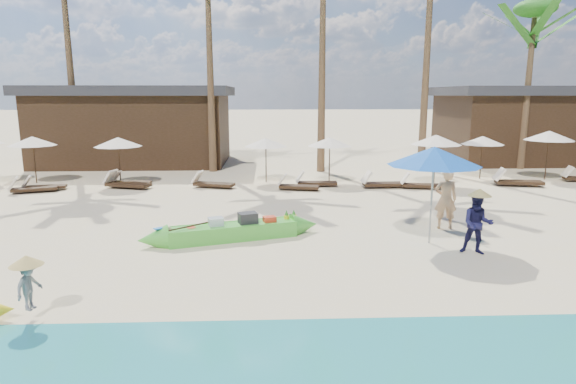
{
  "coord_description": "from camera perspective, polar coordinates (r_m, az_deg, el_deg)",
  "views": [
    {
      "loc": [
        -0.52,
        -10.23,
        3.84
      ],
      "look_at": [
        -0.02,
        2.0,
        1.36
      ],
      "focal_mm": 30.0,
      "sensor_mm": 36.0,
      "label": 1
    }
  ],
  "objects": [
    {
      "name": "ground",
      "position": [
        10.94,
        0.56,
        -9.11
      ],
      "size": [
        240.0,
        240.0,
        0.0
      ],
      "primitive_type": "plane",
      "color": "beige",
      "rests_on": "ground"
    },
    {
      "name": "green_canoe",
      "position": [
        13.11,
        -6.6,
        -4.59
      ],
      "size": [
        5.37,
        1.96,
        0.7
      ],
      "rotation": [
        0.0,
        0.0,
        0.3
      ],
      "color": "green",
      "rests_on": "ground"
    },
    {
      "name": "tourist",
      "position": [
        14.65,
        18.18,
        -0.79
      ],
      "size": [
        0.7,
        0.52,
        1.76
      ],
      "primitive_type": "imported",
      "rotation": [
        0.0,
        0.0,
        2.98
      ],
      "color": "tan",
      "rests_on": "ground"
    },
    {
      "name": "vendor_green",
      "position": [
        12.6,
        21.53,
        -3.53
      ],
      "size": [
        0.89,
        0.79,
        1.52
      ],
      "primitive_type": "imported",
      "rotation": [
        0.0,
        0.0,
        -0.34
      ],
      "color": "#16153A",
      "rests_on": "ground"
    },
    {
      "name": "vendor_yellow",
      "position": [
        9.54,
        -28.36,
        -9.76
      ],
      "size": [
        0.45,
        0.62,
        0.87
      ],
      "primitive_type": "imported",
      "rotation": [
        0.0,
        0.0,
        1.32
      ],
      "color": "gray",
      "rests_on": "ground"
    },
    {
      "name": "blue_umbrella",
      "position": [
        12.83,
        16.93,
        4.08
      ],
      "size": [
        2.37,
        2.37,
        2.55
      ],
      "color": "#99999E",
      "rests_on": "ground"
    },
    {
      "name": "resort_parasol_3",
      "position": [
        23.89,
        -28.03,
        5.35
      ],
      "size": [
        2.0,
        2.0,
        2.06
      ],
      "color": "#321F14",
      "rests_on": "ground"
    },
    {
      "name": "lounger_3_left",
      "position": [
        22.09,
        -27.08,
        0.65
      ],
      "size": [
        1.69,
        0.81,
        0.55
      ],
      "rotation": [
        0.0,
        0.0,
        0.2
      ],
      "color": "#321F14",
      "rests_on": "ground"
    },
    {
      "name": "lounger_3_right",
      "position": [
        21.77,
        -28.18,
        0.44
      ],
      "size": [
        1.83,
        1.07,
        0.59
      ],
      "rotation": [
        0.0,
        0.0,
        0.33
      ],
      "color": "#321F14",
      "rests_on": "ground"
    },
    {
      "name": "resort_parasol_4",
      "position": [
        21.89,
        -19.51,
        5.61
      ],
      "size": [
        2.01,
        2.01,
        2.07
      ],
      "color": "#321F14",
      "rests_on": "ground"
    },
    {
      "name": "lounger_4_left",
      "position": [
        21.2,
        -18.75,
        1.0
      ],
      "size": [
        2.04,
        1.13,
        0.66
      ],
      "rotation": [
        0.0,
        0.0,
        -0.29
      ],
      "color": "#321F14",
      "rests_on": "ground"
    },
    {
      "name": "lounger_4_right",
      "position": [
        21.79,
        -18.28,
        1.21
      ],
      "size": [
        1.69,
        0.66,
        0.56
      ],
      "rotation": [
        0.0,
        0.0,
        -0.09
      ],
      "color": "#321F14",
      "rests_on": "ground"
    },
    {
      "name": "resort_parasol_5",
      "position": [
        21.36,
        -2.64,
        5.9
      ],
      "size": [
        1.92,
        1.92,
        1.98
      ],
      "color": "#321F14",
      "rests_on": "ground"
    },
    {
      "name": "lounger_5_left",
      "position": [
        20.48,
        -9.1,
        1.07
      ],
      "size": [
        1.88,
        1.05,
        0.61
      ],
      "rotation": [
        0.0,
        0.0,
        -0.3
      ],
      "color": "#321F14",
      "rests_on": "ground"
    },
    {
      "name": "resort_parasol_6",
      "position": [
        21.26,
        4.97,
        5.95
      ],
      "size": [
        1.96,
        1.96,
        2.02
      ],
      "color": "#321F14",
      "rests_on": "ground"
    },
    {
      "name": "lounger_6_left",
      "position": [
        19.72,
        0.97,
        0.78
      ],
      "size": [
        1.77,
        0.86,
        0.58
      ],
      "rotation": [
        0.0,
        0.0,
        -0.21
      ],
      "color": "#321F14",
      "rests_on": "ground"
    },
    {
      "name": "lounger_6_right",
      "position": [
        20.51,
        3.12,
        1.2
      ],
      "size": [
        1.77,
        0.59,
        0.6
      ],
      "rotation": [
        0.0,
        0.0,
        -0.03
      ],
      "color": "#321F14",
      "rests_on": "ground"
    },
    {
      "name": "resort_parasol_7",
      "position": [
        21.49,
        17.16,
        5.93
      ],
      "size": [
        2.12,
        2.12,
        2.18
      ],
      "color": "#321F14",
      "rests_on": "ground"
    },
    {
      "name": "lounger_7_left",
      "position": [
        20.57,
        11.02,
        1.07
      ],
      "size": [
        1.91,
        0.65,
        0.64
      ],
      "rotation": [
        0.0,
        0.0,
        0.04
      ],
      "color": "#321F14",
      "rests_on": "ground"
    },
    {
      "name": "lounger_7_right",
      "position": [
        20.74,
        15.31,
        0.91
      ],
      "size": [
        1.78,
        0.85,
        0.58
      ],
      "rotation": [
        0.0,
        0.0,
        -0.19
      ],
      "color": "#321F14",
      "rests_on": "ground"
    },
    {
      "name": "resort_parasol_8",
      "position": [
        23.99,
        22.07,
        5.69
      ],
      "size": [
        1.92,
        1.92,
        1.98
      ],
      "color": "#321F14",
      "rests_on": "ground"
    },
    {
      "name": "lounger_8_left",
      "position": [
        22.78,
        25.36,
        1.21
      ],
      "size": [
        2.08,
        0.96,
        0.68
      ],
      "rotation": [
        0.0,
        0.0,
        -0.18
      ],
      "color": "#321F14",
      "rests_on": "ground"
    },
    {
      "name": "resort_parasol_9",
      "position": [
        25.02,
        28.55,
        5.89
      ],
      "size": [
        2.17,
        2.17,
        2.24
      ],
      "color": "#321F14",
      "rests_on": "ground"
    },
    {
      "name": "palm_6",
      "position": [
        28.31,
        27.07,
        16.75
      ],
      "size": [
        2.08,
        2.08,
        8.51
      ],
      "color": "brown",
      "rests_on": "ground"
    },
    {
      "name": "pavilion_west",
      "position": [
        28.77,
        -17.57,
        7.63
      ],
      "size": [
        10.8,
        6.6,
        4.3
      ],
      "color": "#321F14",
      "rests_on": "ground"
    },
    {
      "name": "pavilion_east",
      "position": [
        31.35,
        25.48,
        7.33
      ],
      "size": [
        8.8,
        6.6,
        4.3
      ],
      "color": "#321F14",
      "rests_on": "ground"
    }
  ]
}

